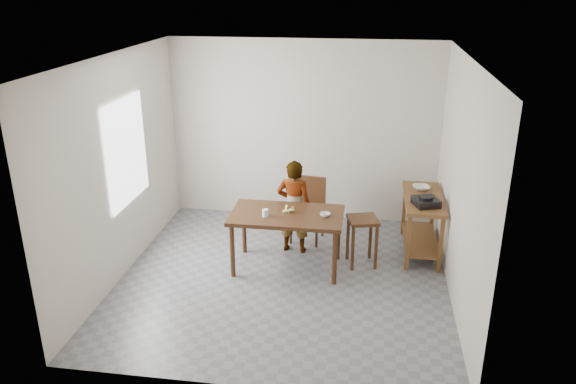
# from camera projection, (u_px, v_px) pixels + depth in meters

# --- Properties ---
(floor) EXTENTS (4.00, 4.00, 0.04)m
(floor) POSITION_uv_depth(u_px,v_px,m) (283.00, 280.00, 6.98)
(floor) COLOR slate
(floor) RESTS_ON ground
(ceiling) EXTENTS (4.00, 4.00, 0.04)m
(ceiling) POSITION_uv_depth(u_px,v_px,m) (283.00, 55.00, 6.00)
(ceiling) COLOR white
(ceiling) RESTS_ON wall_back
(wall_back) EXTENTS (4.00, 0.04, 2.70)m
(wall_back) POSITION_uv_depth(u_px,v_px,m) (304.00, 131.00, 8.35)
(wall_back) COLOR beige
(wall_back) RESTS_ON ground
(wall_front) EXTENTS (4.00, 0.04, 2.70)m
(wall_front) POSITION_uv_depth(u_px,v_px,m) (245.00, 257.00, 4.62)
(wall_front) COLOR beige
(wall_front) RESTS_ON ground
(wall_left) EXTENTS (0.04, 4.00, 2.70)m
(wall_left) POSITION_uv_depth(u_px,v_px,m) (118.00, 168.00, 6.76)
(wall_left) COLOR beige
(wall_left) RESTS_ON ground
(wall_right) EXTENTS (0.04, 4.00, 2.70)m
(wall_right) POSITION_uv_depth(u_px,v_px,m) (463.00, 185.00, 6.21)
(wall_right) COLOR beige
(wall_right) RESTS_ON ground
(window_pane) EXTENTS (0.02, 1.10, 1.30)m
(window_pane) POSITION_uv_depth(u_px,v_px,m) (127.00, 151.00, 6.89)
(window_pane) COLOR white
(window_pane) RESTS_ON wall_left
(dining_table) EXTENTS (1.40, 0.80, 0.75)m
(dining_table) POSITION_uv_depth(u_px,v_px,m) (287.00, 241.00, 7.12)
(dining_table) COLOR #3C2211
(dining_table) RESTS_ON floor
(prep_counter) EXTENTS (0.50, 1.20, 0.80)m
(prep_counter) POSITION_uv_depth(u_px,v_px,m) (421.00, 225.00, 7.52)
(prep_counter) COLOR brown
(prep_counter) RESTS_ON floor
(child) EXTENTS (0.50, 0.35, 1.29)m
(child) POSITION_uv_depth(u_px,v_px,m) (294.00, 207.00, 7.47)
(child) COLOR white
(child) RESTS_ON floor
(dining_chair) EXTENTS (0.49, 0.49, 0.89)m
(dining_chair) POSITION_uv_depth(u_px,v_px,m) (307.00, 211.00, 7.84)
(dining_chair) COLOR #3C2211
(dining_chair) RESTS_ON floor
(stool) EXTENTS (0.45, 0.45, 0.65)m
(stool) POSITION_uv_depth(u_px,v_px,m) (362.00, 241.00, 7.22)
(stool) COLOR #3C2211
(stool) RESTS_ON floor
(glass_tumbler) EXTENTS (0.09, 0.09, 0.09)m
(glass_tumbler) POSITION_uv_depth(u_px,v_px,m) (265.00, 213.00, 6.88)
(glass_tumbler) COLOR white
(glass_tumbler) RESTS_ON dining_table
(small_bowl) EXTENTS (0.17, 0.17, 0.04)m
(small_bowl) POSITION_uv_depth(u_px,v_px,m) (325.00, 215.00, 6.90)
(small_bowl) COLOR silver
(small_bowl) RESTS_ON dining_table
(banana) EXTENTS (0.19, 0.17, 0.06)m
(banana) POSITION_uv_depth(u_px,v_px,m) (288.00, 210.00, 7.01)
(banana) COLOR #F2DF59
(banana) RESTS_ON dining_table
(serving_bowl) EXTENTS (0.26, 0.26, 0.06)m
(serving_bowl) POSITION_uv_depth(u_px,v_px,m) (421.00, 188.00, 7.61)
(serving_bowl) COLOR silver
(serving_bowl) RESTS_ON prep_counter
(gas_burner) EXTENTS (0.37, 0.37, 0.10)m
(gas_burner) POSITION_uv_depth(u_px,v_px,m) (426.00, 202.00, 7.08)
(gas_burner) COLOR black
(gas_burner) RESTS_ON prep_counter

